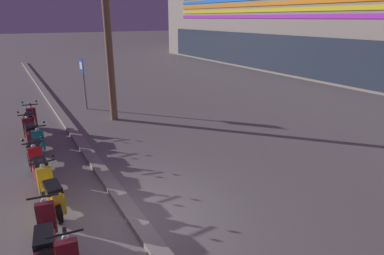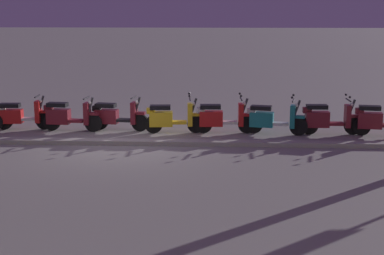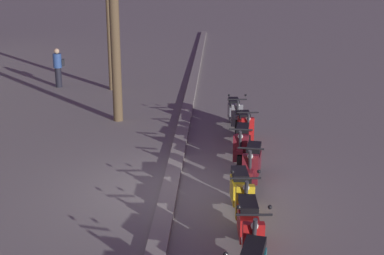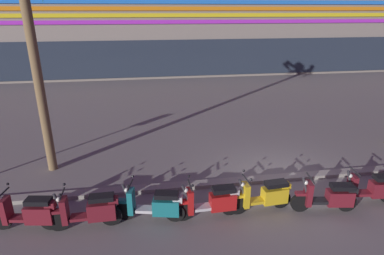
% 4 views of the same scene
% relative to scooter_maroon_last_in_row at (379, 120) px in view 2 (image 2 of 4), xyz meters
% --- Properties ---
extents(ground_plane, '(200.00, 200.00, 0.00)m').
position_rel_scooter_maroon_last_in_row_xyz_m(ground_plane, '(7.24, 1.24, -0.47)').
color(ground_plane, gray).
extents(curb_strip, '(60.00, 0.36, 0.12)m').
position_rel_scooter_maroon_last_in_row_xyz_m(curb_strip, '(7.24, 1.36, -0.41)').
color(curb_strip, gray).
rests_on(curb_strip, ground).
extents(scooter_maroon_last_in_row, '(1.72, 0.62, 1.17)m').
position_rel_scooter_maroon_last_in_row_xyz_m(scooter_maroon_last_in_row, '(0.00, 0.00, 0.00)').
color(scooter_maroon_last_in_row, black).
rests_on(scooter_maroon_last_in_row, ground).
extents(scooter_maroon_gap_after_mid, '(1.79, 0.56, 1.17)m').
position_rel_scooter_maroon_last_in_row_xyz_m(scooter_maroon_gap_after_mid, '(1.47, -0.14, 0.00)').
color(scooter_maroon_gap_after_mid, black).
rests_on(scooter_maroon_gap_after_mid, ground).
extents(scooter_teal_second_in_line, '(1.80, 0.69, 1.17)m').
position_rel_scooter_maroon_last_in_row_xyz_m(scooter_teal_second_in_line, '(3.06, -0.12, -0.02)').
color(scooter_teal_second_in_line, black).
rests_on(scooter_teal_second_in_line, ground).
extents(scooter_red_mid_centre, '(1.80, 0.56, 1.17)m').
position_rel_scooter_maroon_last_in_row_xyz_m(scooter_red_mid_centre, '(4.55, -0.20, -0.01)').
color(scooter_red_mid_centre, black).
rests_on(scooter_red_mid_centre, ground).
extents(scooter_yellow_lead_nearest, '(1.77, 0.56, 1.17)m').
position_rel_scooter_maroon_last_in_row_xyz_m(scooter_yellow_lead_nearest, '(6.03, -0.12, -0.01)').
color(scooter_yellow_lead_nearest, black).
rests_on(scooter_yellow_lead_nearest, ground).
extents(scooter_maroon_tail_end, '(1.78, 0.61, 1.04)m').
position_rel_scooter_maroon_last_in_row_xyz_m(scooter_maroon_tail_end, '(7.71, -0.44, -0.02)').
color(scooter_maroon_tail_end, black).
rests_on(scooter_maroon_tail_end, ground).
extents(scooter_maroon_mid_rear, '(1.82, 0.56, 1.04)m').
position_rel_scooter_maroon_last_in_row_xyz_m(scooter_maroon_mid_rear, '(9.12, -0.27, -0.01)').
color(scooter_maroon_mid_rear, black).
rests_on(scooter_maroon_mid_rear, ground).
extents(scooter_red_mid_front, '(1.75, 0.56, 1.04)m').
position_rel_scooter_maroon_last_in_row_xyz_m(scooter_red_mid_front, '(10.63, -0.43, -0.03)').
color(scooter_red_mid_front, black).
rests_on(scooter_red_mid_front, ground).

